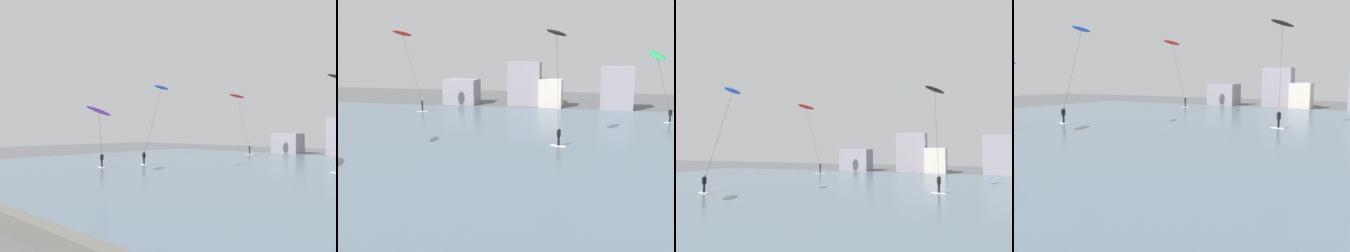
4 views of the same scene
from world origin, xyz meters
The scene contains 5 objects.
water_bay centered at (0.00, 31.13, 0.05)m, with size 84.00×52.00×0.10m, color slate.
far_shore_buildings centered at (-7.26, 59.74, 2.56)m, with size 27.14×5.25×6.34m.
kitesurfer_blue centered at (-18.41, 26.68, 7.91)m, with size 4.34×2.50×9.49m.
kitesurfer_red centered at (-22.61, 50.41, 9.01)m, with size 4.04×2.74×10.66m.
kitesurfer_black centered at (-1.77, 36.39, 8.95)m, with size 2.42×4.36×10.16m.
Camera 4 is at (7.66, 1.87, 4.64)m, focal length 38.31 mm.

